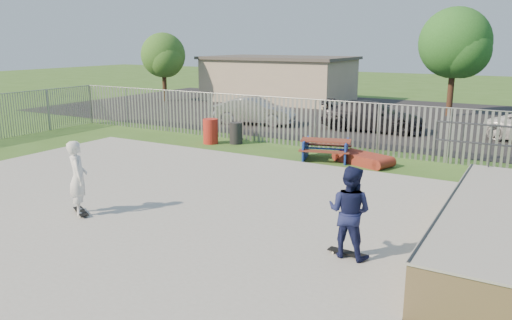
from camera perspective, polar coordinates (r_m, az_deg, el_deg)
The scene contains 17 objects.
ground at distance 13.83m, azimuth -12.49°, elevation -5.00°, with size 120.00×120.00×0.00m, color #396221.
concrete_slab at distance 13.81m, azimuth -12.51°, elevation -4.70°, with size 15.00×12.00×0.15m, color #9C9C97.
fence at distance 16.60m, azimuth 0.64°, elevation 1.99°, with size 26.04×16.02×2.00m.
picnic_table at distance 18.61m, azimuth 7.97°, elevation 1.19°, with size 2.15×1.93×0.76m.
funbox at distance 18.28m, azimuth 12.15°, elevation 0.13°, with size 2.02×1.47×0.36m.
trash_bin_red at distance 21.46m, azimuth -5.22°, elevation 3.29°, with size 0.64×0.64×1.06m, color #B1251B.
trash_bin_grey at distance 21.36m, azimuth -2.30°, elevation 3.09°, with size 0.55×0.55×0.92m, color black.
parking_lot at distance 30.27m, azimuth 12.56°, elevation 5.00°, with size 40.00×18.00×0.02m, color black.
car_silver at distance 26.28m, azimuth -0.13°, elevation 5.62°, with size 1.47×4.21×1.39m, color #A1A2A5.
car_dark at distance 24.98m, azimuth 13.20°, elevation 4.92°, with size 2.02×4.98×1.45m, color black.
building at distance 36.84m, azimuth 2.59°, elevation 9.27°, with size 10.40×6.40×3.20m.
tree_left at distance 37.06m, azimuth -10.55°, elevation 11.68°, with size 3.16×3.16×4.88m.
tree_mid at distance 31.24m, azimuth 21.78°, elevation 12.30°, with size 4.02×4.02×6.20m.
skateboard_a at distance 10.24m, azimuth 10.41°, elevation -10.49°, with size 0.81×0.25×0.08m.
skateboard_b at distance 13.10m, azimuth -19.37°, elevation -5.65°, with size 0.80×0.55×0.08m.
skater_navy at distance 9.92m, azimuth 10.62°, elevation -5.83°, with size 0.89×0.70×1.84m, color #161B45.
skater_white at distance 12.85m, azimuth -19.67°, elevation -1.93°, with size 0.67×0.44×1.84m, color silver.
Camera 1 is at (9.00, -9.57, 4.31)m, focal length 35.00 mm.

